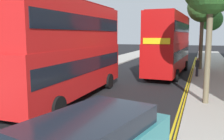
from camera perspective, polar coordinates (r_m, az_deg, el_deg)
name	(u,v)px	position (r m, az deg, el deg)	size (l,w,h in m)	color
sidewalk_right	(221,90)	(18.37, 23.63, -4.16)	(4.00, 80.00, 0.14)	#ADA89E
sidewalk_left	(55,78)	(21.73, -12.99, -1.86)	(4.00, 80.00, 0.14)	#ADA89E
kerb_line_outer	(186,95)	(16.40, 16.69, -5.48)	(0.10, 56.00, 0.01)	yellow
kerb_line_inner	(184,95)	(16.41, 16.13, -5.45)	(0.10, 56.00, 0.01)	yellow
double_decker_bus_away	(69,47)	(14.66, -9.86, 5.13)	(2.86, 10.83, 5.64)	red
double_decker_bus_oncoming	(169,42)	(23.83, 12.93, 6.17)	(3.16, 10.90, 5.64)	#B20F0F
pedestrian_far	(197,67)	(22.81, 18.96, 0.70)	(0.34, 0.22, 1.62)	#2D2D38
street_tree_near	(203,8)	(27.90, 20.10, 13.23)	(3.12, 3.12, 7.98)	#6B6047
street_tree_mid	(211,20)	(40.90, 21.81, 10.58)	(3.33, 3.33, 7.51)	#6B6047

